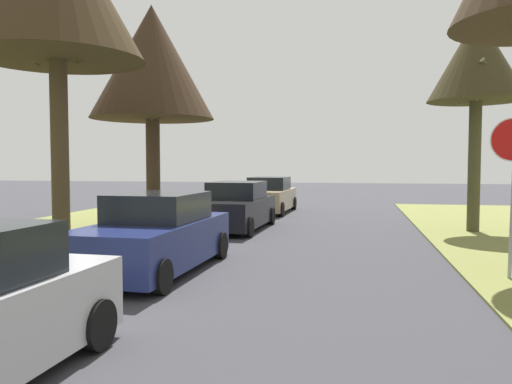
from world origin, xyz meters
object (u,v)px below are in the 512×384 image
at_px(parked_sedan_black, 236,207).
at_px(parked_sedan_tan, 269,196).
at_px(street_tree_right_far, 477,60).
at_px(parked_sedan_navy, 155,236).
at_px(street_tree_left_far, 152,64).

height_order(parked_sedan_black, parked_sedan_tan, same).
xyz_separation_m(street_tree_right_far, parked_sedan_navy, (-7.59, -7.30, -4.64)).
xyz_separation_m(street_tree_left_far, parked_sedan_navy, (2.97, -7.01, -4.89)).
distance_m(street_tree_right_far, parked_sedan_black, 8.87).
bearing_deg(parked_sedan_black, street_tree_left_far, 173.92).
relative_size(street_tree_right_far, parked_sedan_navy, 1.51).
relative_size(street_tree_left_far, parked_sedan_black, 1.69).
distance_m(parked_sedan_navy, parked_sedan_tan, 12.64).
bearing_deg(parked_sedan_black, parked_sedan_tan, 89.21).
height_order(street_tree_right_far, parked_sedan_navy, street_tree_right_far).
height_order(street_tree_right_far, parked_sedan_black, street_tree_right_far).
xyz_separation_m(street_tree_left_far, parked_sedan_tan, (3.11, 5.63, -4.89)).
distance_m(street_tree_left_far, parked_sedan_black, 5.76).
relative_size(street_tree_left_far, parked_sedan_tan, 1.69).
relative_size(street_tree_left_far, parked_sedan_navy, 1.69).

